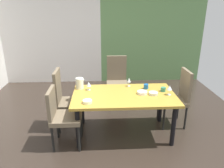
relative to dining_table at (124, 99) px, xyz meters
name	(u,v)px	position (x,y,z in m)	size (l,w,h in m)	color
ground_plane	(106,145)	(-0.31, -0.31, -0.64)	(5.45, 6.14, 0.02)	#2E251E
back_panel_interior	(49,34)	(-1.69, 2.72, 0.69)	(2.69, 0.10, 2.64)	silver
garden_window_panel	(152,33)	(1.04, 2.72, 0.69)	(2.76, 0.10, 2.64)	#5F8952
dining_table	(124,99)	(0.00, 0.00, 0.00)	(1.63, 0.94, 0.71)	#B28A33
chair_head_far	(117,78)	(-0.02, 1.22, -0.07)	(0.44, 0.45, 1.03)	brown
chair_left_far	(65,97)	(-0.98, 0.26, -0.06)	(0.45, 0.44, 1.05)	brown
chair_right_far	(178,96)	(0.98, 0.26, -0.07)	(0.44, 0.44, 1.02)	brown
chair_left_near	(61,114)	(-0.97, -0.26, -0.10)	(0.45, 0.44, 0.92)	brown
wine_glass_center	(170,88)	(0.71, -0.05, 0.20)	(0.08, 0.08, 0.15)	silver
wine_glass_corner	(89,84)	(-0.57, 0.22, 0.18)	(0.08, 0.08, 0.14)	silver
wine_glass_right	(129,80)	(0.12, 0.36, 0.19)	(0.06, 0.06, 0.15)	silver
serving_bowl_front	(153,93)	(0.46, -0.03, 0.10)	(0.14, 0.14, 0.04)	beige
serving_bowl_south	(87,102)	(-0.57, -0.29, 0.11)	(0.14, 0.14, 0.04)	#EDEFC7
serving_bowl_left	(142,93)	(0.29, 0.01, 0.10)	(0.16, 0.16, 0.04)	silver
cup_west	(163,89)	(0.65, 0.09, 0.12)	(0.08, 0.08, 0.07)	#337B5F
cup_rear	(146,86)	(0.40, 0.22, 0.12)	(0.08, 0.08, 0.08)	#19559B
pitcher_near_window	(80,83)	(-0.72, 0.30, 0.18)	(0.14, 0.13, 0.19)	white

